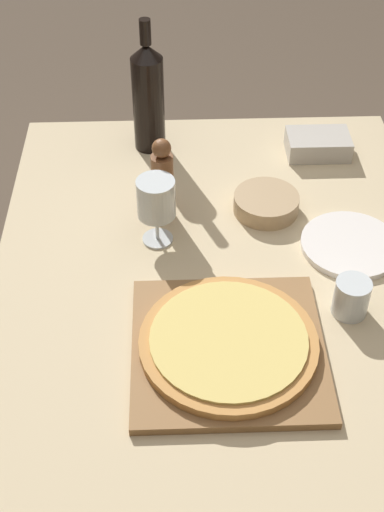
# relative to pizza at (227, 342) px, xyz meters

# --- Properties ---
(ground_plane) EXTENTS (12.00, 12.00, 0.00)m
(ground_plane) POSITION_rel_pizza_xyz_m (0.00, 0.22, -0.78)
(ground_plane) COLOR brown
(dining_table) EXTENTS (0.98, 1.22, 0.75)m
(dining_table) POSITION_rel_pizza_xyz_m (0.00, 0.22, -0.13)
(dining_table) COLOR #CCB78E
(dining_table) RESTS_ON ground_plane
(cutting_board) EXTENTS (0.37, 0.36, 0.02)m
(cutting_board) POSITION_rel_pizza_xyz_m (0.00, 0.00, -0.02)
(cutting_board) COLOR olive
(cutting_board) RESTS_ON dining_table
(pizza) EXTENTS (0.34, 0.34, 0.02)m
(pizza) POSITION_rel_pizza_xyz_m (0.00, 0.00, 0.00)
(pizza) COLOR #C68947
(pizza) RESTS_ON cutting_board
(wine_bottle) EXTENTS (0.08, 0.08, 0.35)m
(wine_bottle) POSITION_rel_pizza_xyz_m (-0.15, 0.71, 0.12)
(wine_bottle) COLOR black
(wine_bottle) RESTS_ON dining_table
(pepper_mill) EXTENTS (0.05, 0.05, 0.21)m
(pepper_mill) POSITION_rel_pizza_xyz_m (-0.12, 0.42, 0.07)
(pepper_mill) COLOR brown
(pepper_mill) RESTS_ON dining_table
(wine_glass) EXTENTS (0.08, 0.08, 0.16)m
(wine_glass) POSITION_rel_pizza_xyz_m (-0.13, 0.33, 0.08)
(wine_glass) COLOR silver
(wine_glass) RESTS_ON dining_table
(small_bowl) EXTENTS (0.15, 0.15, 0.04)m
(small_bowl) POSITION_rel_pizza_xyz_m (0.12, 0.43, -0.01)
(small_bowl) COLOR tan
(small_bowl) RESTS_ON dining_table
(drinking_tumbler) EXTENTS (0.07, 0.07, 0.08)m
(drinking_tumbler) POSITION_rel_pizza_xyz_m (0.26, 0.10, 0.01)
(drinking_tumbler) COLOR silver
(drinking_tumbler) RESTS_ON dining_table
(dinner_plate) EXTENTS (0.22, 0.22, 0.01)m
(dinner_plate) POSITION_rel_pizza_xyz_m (0.30, 0.29, -0.02)
(dinner_plate) COLOR white
(dinner_plate) RESTS_ON dining_table
(food_container) EXTENTS (0.16, 0.11, 0.05)m
(food_container) POSITION_rel_pizza_xyz_m (0.28, 0.66, -0.00)
(food_container) COLOR #BCB7AD
(food_container) RESTS_ON dining_table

